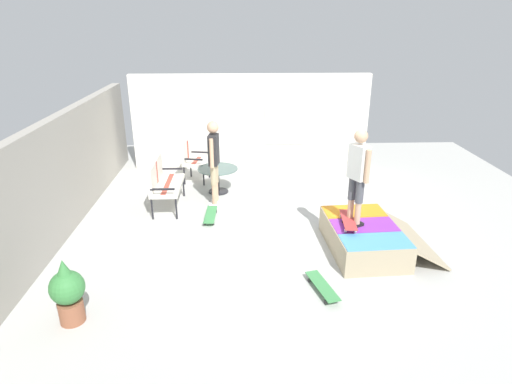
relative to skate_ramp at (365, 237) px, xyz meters
name	(u,v)px	position (x,y,z in m)	size (l,w,h in m)	color
ground_plane	(283,235)	(0.68, 1.32, -0.28)	(12.00, 12.00, 0.10)	#B2B2AD
back_wall_cinderblock	(54,182)	(0.68, 5.32, 0.82)	(9.00, 0.20, 2.10)	#9E998E
house_facade	(251,122)	(4.48, 1.80, 0.97)	(0.23, 6.00, 2.41)	white
skate_ramp	(365,237)	(0.00, 0.00, 0.00)	(1.78, 1.81, 0.47)	tan
patio_bench	(162,180)	(1.91, 3.71, 0.38)	(1.25, 0.55, 1.02)	black
patio_chair_near_house	(192,157)	(3.48, 3.26, 0.38)	(0.71, 0.65, 1.02)	black
patio_table	(218,175)	(2.71, 2.60, 0.17)	(0.90, 0.90, 0.57)	black
person_watching	(214,157)	(2.03, 2.64, 0.82)	(0.48, 0.28, 1.79)	silver
person_skater	(358,171)	(0.02, 0.22, 1.18)	(0.43, 0.34, 1.63)	black
skateboard_by_bench	(211,215)	(1.31, 2.70, -0.15)	(0.81, 0.23, 0.10)	#3F8C4C
skateboard_spare	(322,286)	(-1.19, 0.93, -0.15)	(0.82, 0.40, 0.10)	#3F8C4C
skateboard_on_ramp	(348,220)	(0.01, 0.31, 0.32)	(0.81, 0.27, 0.10)	#B23838
potted_plant	(68,291)	(-1.73, 4.31, 0.23)	(0.44, 0.44, 0.92)	brown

